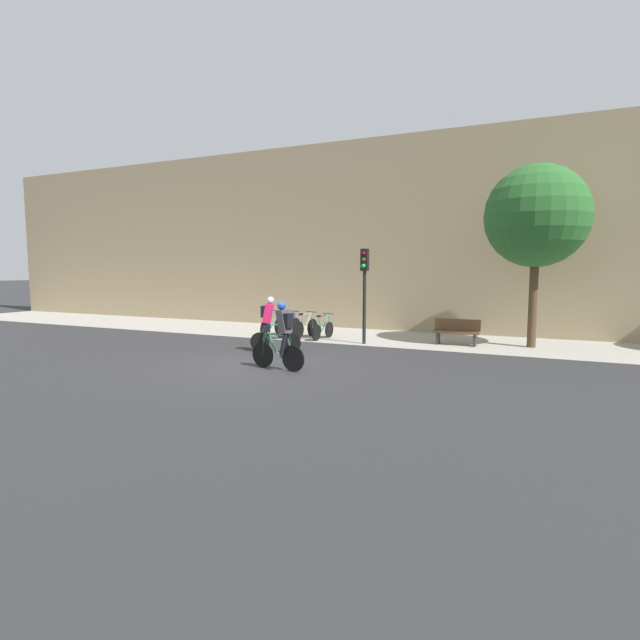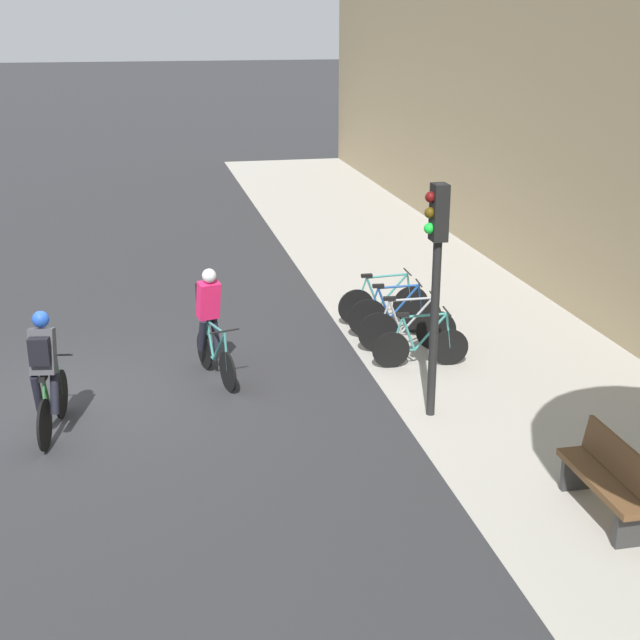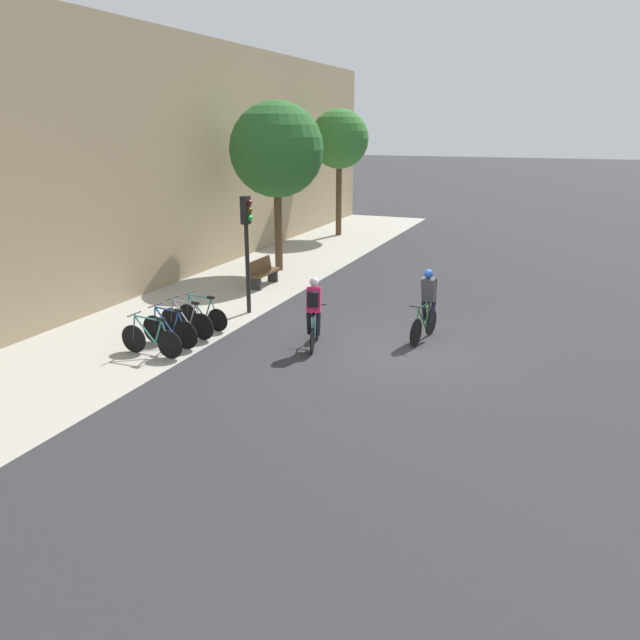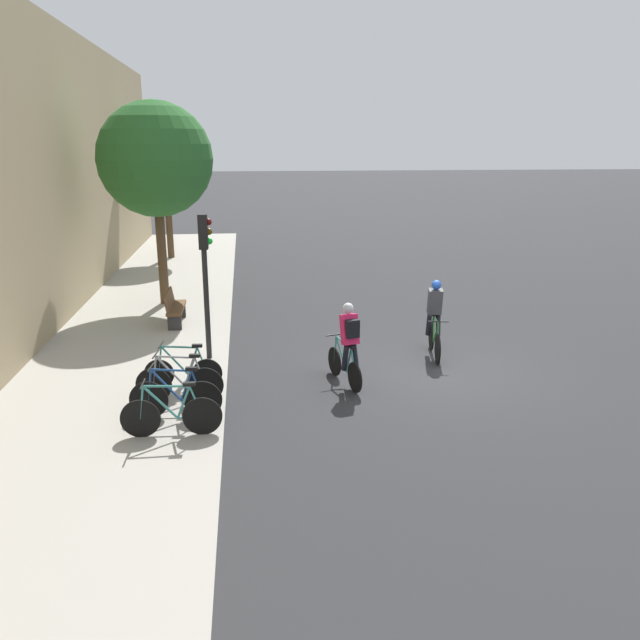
{
  "view_description": "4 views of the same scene",
  "coord_description": "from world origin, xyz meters",
  "views": [
    {
      "loc": [
        7.21,
        -11.39,
        2.63
      ],
      "look_at": [
        1.11,
        1.78,
        1.12
      ],
      "focal_mm": 28.0,
      "sensor_mm": 36.0,
      "label": 1
    },
    {
      "loc": [
        12.31,
        1.02,
        5.4
      ],
      "look_at": [
        0.31,
        3.55,
        1.17
      ],
      "focal_mm": 50.0,
      "sensor_mm": 36.0,
      "label": 2
    },
    {
      "loc": [
        -13.76,
        -3.39,
        5.11
      ],
      "look_at": [
        -1.36,
        1.64,
        0.94
      ],
      "focal_mm": 35.0,
      "sensor_mm": 36.0,
      "label": 3
    },
    {
      "loc": [
        -12.47,
        4.03,
        4.79
      ],
      "look_at": [
        0.41,
        2.47,
        1.1
      ],
      "focal_mm": 35.0,
      "sensor_mm": 36.0,
      "label": 4
    }
  ],
  "objects": [
    {
      "name": "street_tree_0",
      "position": [
        6.69,
        6.55,
        4.31
      ],
      "size": [
        3.34,
        3.34,
        6.0
      ],
      "color": "#4C3823",
      "rests_on": "ground"
    },
    {
      "name": "parked_bike_3",
      "position": [
        -0.43,
        5.35,
        0.38
      ],
      "size": [
        0.46,
        1.57,
        0.94
      ],
      "color": "black",
      "rests_on": "ground"
    },
    {
      "name": "cyclist_grey",
      "position": [
        0.99,
        -0.27,
        0.95
      ],
      "size": [
        1.68,
        0.51,
        1.78
      ],
      "color": "black",
      "rests_on": "ground"
    },
    {
      "name": "ground",
      "position": [
        0.0,
        0.0,
        0.0
      ],
      "size": [
        200.0,
        200.0,
        0.0
      ],
      "primitive_type": "plane",
      "color": "#2B2B2D"
    },
    {
      "name": "cyclist_pink",
      "position": [
        -0.75,
        2.04,
        0.95
      ],
      "size": [
        1.59,
        0.6,
        1.75
      ],
      "color": "black",
      "rests_on": "ground"
    },
    {
      "name": "parked_bike_2",
      "position": [
        -1.15,
        5.35,
        0.41
      ],
      "size": [
        0.46,
        1.67,
        0.98
      ],
      "color": "black",
      "rests_on": "ground"
    },
    {
      "name": "street_tree_1",
      "position": [
        14.84,
        7.23,
        4.51
      ],
      "size": [
        2.76,
        2.76,
        5.93
      ],
      "color": "#4C3823",
      "rests_on": "ground"
    },
    {
      "name": "bench",
      "position": [
        4.33,
        6.0,
        0.46
      ],
      "size": [
        1.55,
        0.44,
        0.89
      ],
      "color": "brown",
      "rests_on": "ground"
    },
    {
      "name": "kerb_strip",
      "position": [
        0.0,
        6.75,
        0.0
      ],
      "size": [
        44.0,
        4.5,
        0.01
      ],
      "primitive_type": "cube",
      "color": "#A39E93",
      "rests_on": "ground"
    },
    {
      "name": "parked_bike_0",
      "position": [
        -2.6,
        5.35,
        0.4
      ],
      "size": [
        0.46,
        1.7,
        0.97
      ],
      "color": "black",
      "rests_on": "ground"
    },
    {
      "name": "parked_bike_1",
      "position": [
        -1.87,
        5.35,
        0.41
      ],
      "size": [
        0.46,
        1.66,
        0.98
      ],
      "color": "black",
      "rests_on": "ground"
    },
    {
      "name": "traffic_light_pole",
      "position": [
        1.35,
        4.92,
        2.3
      ],
      "size": [
        0.26,
        0.3,
        3.3
      ],
      "color": "black",
      "rests_on": "ground"
    }
  ]
}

